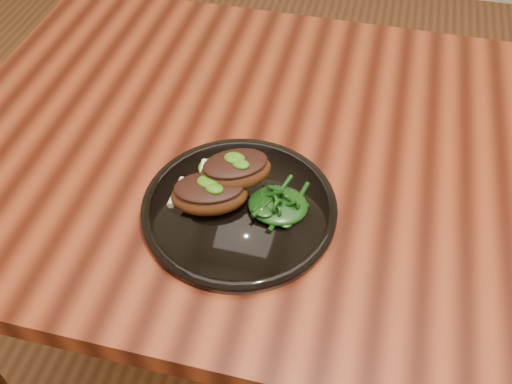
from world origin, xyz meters
TOP-DOWN VIEW (x-y plane):
  - desk at (0.00, 0.00)m, footprint 1.60×0.80m
  - plate at (-0.27, -0.16)m, footprint 0.28×0.28m
  - lamb_chop_front at (-0.31, -0.17)m, footprint 0.13×0.10m
  - lamb_chop_back at (-0.28, -0.13)m, footprint 0.12×0.11m
  - herb_smear at (-0.30, -0.10)m, footprint 0.09×0.06m
  - greens_heap at (-0.21, -0.15)m, footprint 0.09×0.08m

SIDE VIEW (x-z plane):
  - desk at x=0.00m, z-range 0.29..1.04m
  - plate at x=-0.27m, z-range 0.75..0.77m
  - herb_smear at x=-0.30m, z-range 0.77..0.77m
  - greens_heap at x=-0.21m, z-range 0.76..0.80m
  - lamb_chop_front at x=-0.31m, z-range 0.77..0.81m
  - lamb_chop_back at x=-0.28m, z-range 0.78..0.83m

